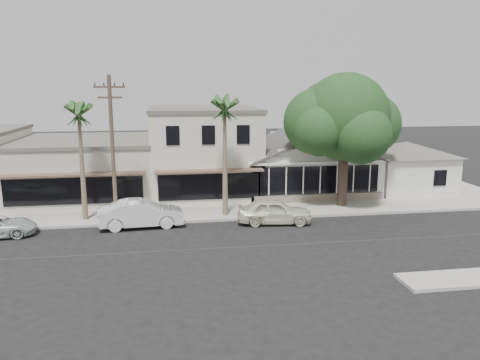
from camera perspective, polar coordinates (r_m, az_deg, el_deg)
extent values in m
plane|color=black|center=(25.32, 4.86, -7.90)|extent=(140.00, 140.00, 0.00)
cube|color=#9E9991|center=(31.15, -12.69, -4.32)|extent=(90.00, 3.50, 0.15)
cube|color=silver|center=(37.92, 7.77, 0.84)|extent=(10.00, 8.00, 3.00)
cube|color=black|center=(34.08, 9.72, 0.03)|extent=(8.80, 0.10, 2.00)
cube|color=#60564C|center=(34.38, 9.64, -2.26)|extent=(9.60, 0.18, 0.70)
cube|color=silver|center=(40.15, 19.47, 0.87)|extent=(6.00, 6.00, 3.00)
cube|color=beige|center=(37.16, -4.54, 3.43)|extent=(8.00, 10.00, 6.50)
cube|color=beige|center=(37.74, -18.26, 1.25)|extent=(10.00, 10.00, 4.20)
cylinder|color=brown|center=(28.84, -15.25, 3.31)|extent=(0.24, 0.24, 9.00)
cube|color=brown|center=(28.59, -15.65, 10.87)|extent=(1.80, 0.12, 0.12)
cube|color=brown|center=(28.60, -15.58, 9.67)|extent=(1.40, 0.12, 0.12)
imported|color=beige|center=(28.96, 4.21, -3.81)|extent=(4.76, 2.38, 1.56)
imported|color=silver|center=(28.75, -11.94, -4.03)|extent=(5.16, 2.11, 1.66)
cylinder|color=#47352B|center=(33.36, 12.39, -0.16)|extent=(0.69, 0.69, 3.67)
sphere|color=#173415|center=(32.79, 12.72, 7.53)|extent=(5.97, 5.97, 5.97)
sphere|color=#173415|center=(34.27, 15.49, 6.58)|extent=(4.36, 4.36, 4.36)
sphere|color=#173415|center=(32.62, 9.37, 7.03)|extent=(4.59, 4.59, 4.59)
sphere|color=#173415|center=(31.46, 14.57, 5.41)|extent=(3.90, 3.90, 3.90)
sphere|color=#173415|center=(34.25, 10.53, 8.34)|extent=(4.13, 4.13, 4.13)
sphere|color=#173415|center=(34.76, 13.94, 9.00)|extent=(3.67, 3.67, 3.67)
sphere|color=#173415|center=(31.28, 9.73, 6.00)|extent=(3.44, 3.44, 3.44)
cone|color=#726651|center=(29.79, -1.84, 1.78)|extent=(0.37, 0.37, 6.79)
cone|color=#726651|center=(30.37, -18.66, 1.13)|extent=(0.35, 0.35, 6.53)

